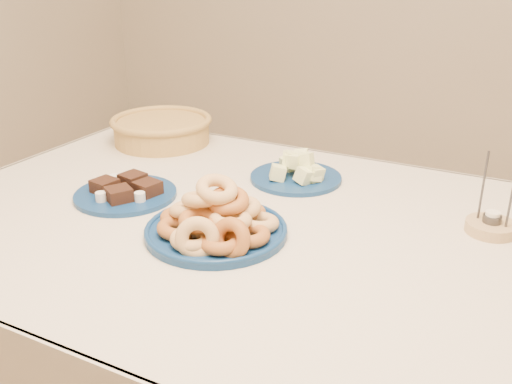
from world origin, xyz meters
TOP-DOWN VIEW (x-y plane):
  - dining_table at (0.00, 0.00)m, footprint 1.71×1.11m
  - donut_platter at (-0.07, -0.10)m, footprint 0.41×0.41m
  - melon_plate at (-0.05, 0.29)m, footprint 0.30×0.30m
  - brownie_plate at (-0.39, -0.02)m, footprint 0.31×0.31m
  - wicker_basket at (-0.58, 0.39)m, footprint 0.38×0.38m
  - candle_holder at (0.46, 0.20)m, footprint 0.14×0.14m

SIDE VIEW (x-z plane):
  - dining_table at x=0.00m, z-range 0.27..1.02m
  - brownie_plate at x=-0.39m, z-range 0.74..0.79m
  - candle_holder at x=0.46m, z-range 0.68..0.86m
  - melon_plate at x=-0.05m, z-range 0.73..0.82m
  - donut_platter at x=-0.07m, z-range 0.71..0.86m
  - wicker_basket at x=-0.58m, z-range 0.75..0.84m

